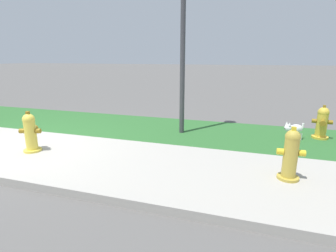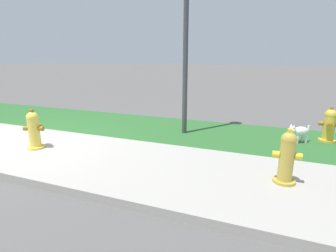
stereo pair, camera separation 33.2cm
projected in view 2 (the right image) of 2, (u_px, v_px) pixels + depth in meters
name	position (u px, v px, depth m)	size (l,w,h in m)	color
ground_plane	(19.00, 145.00, 5.30)	(120.00, 120.00, 0.00)	#5B5956
sidewalk_pavement	(19.00, 144.00, 5.30)	(18.00, 2.19, 0.01)	#ADA89E
grass_verge	(88.00, 120.00, 7.31)	(18.00, 2.26, 0.01)	#2D662D
fire_hydrant_at_driveway	(287.00, 157.00, 3.60)	(0.38, 0.35, 0.79)	gold
fire_hydrant_mid_block	(329.00, 125.00, 5.41)	(0.40, 0.38, 0.73)	gold
fire_hydrant_by_grass_verge	(34.00, 130.00, 4.99)	(0.39, 0.37, 0.77)	yellow
small_white_dog	(299.00, 132.00, 5.36)	(0.43, 0.37, 0.41)	white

